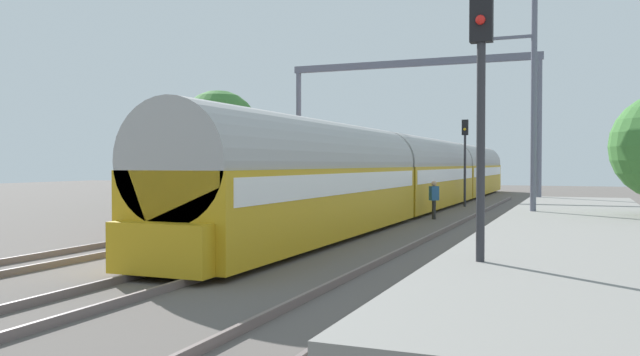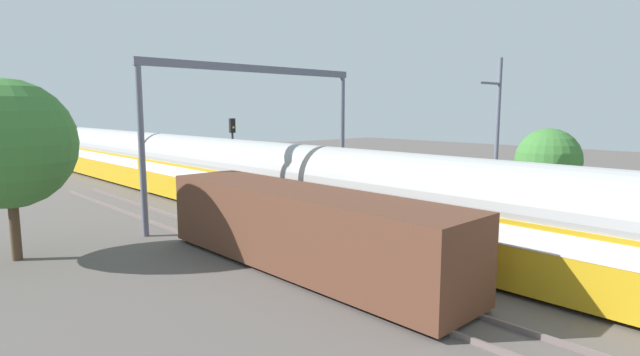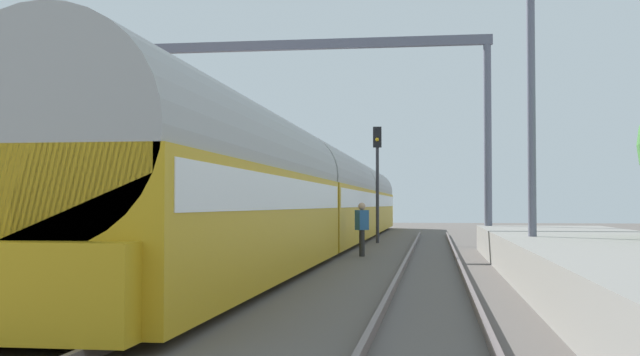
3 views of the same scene
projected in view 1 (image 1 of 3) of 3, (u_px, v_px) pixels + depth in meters
The scene contains 13 objects.
ground at pixel (283, 248), 19.19m from camera, with size 120.00×120.00×0.00m, color #59534E.
track_far_west at pixel (163, 239), 20.80m from camera, with size 1.52×60.00×0.16m.
track_west at pixel (283, 245), 19.19m from camera, with size 1.52×60.00×0.16m.
track_east at pixel (426, 253), 17.57m from camera, with size 1.52×60.00×0.16m.
platform at pixel (577, 237), 17.99m from camera, with size 4.40×28.00×0.90m.
passenger_train at pixel (424, 173), 36.28m from camera, with size 2.93×49.20×3.82m.
freight_car at pixel (262, 188), 27.22m from camera, with size 2.80×13.00×2.70m.
person_crossing at pixel (434, 196), 29.07m from camera, with size 0.45×0.46×1.73m.
railway_signal_near at pixel (481, 108), 10.52m from camera, with size 0.36×0.30×5.38m.
railway_signal_far at pixel (465, 151), 37.55m from camera, with size 0.36×0.30×5.06m.
catenary_gantry at pixel (410, 102), 33.27m from camera, with size 13.01×0.28×7.86m.
catenary_pole_east_mid at pixel (532, 115), 21.74m from camera, with size 1.90×0.20×8.00m.
tree_west_background at pixel (218, 131), 37.47m from camera, with size 4.76×4.76×6.76m.
Camera 1 is at (8.20, -17.33, 2.50)m, focal length 36.26 mm.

